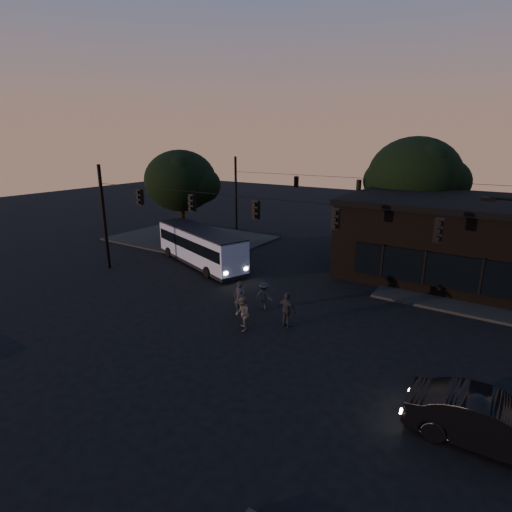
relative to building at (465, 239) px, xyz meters
The scene contains 14 objects.
ground 18.53m from the building, 119.40° to the right, with size 120.00×120.00×0.00m, color black.
sidewalk_far_right 4.45m from the building, 33.35° to the right, with size 14.00×10.00×0.15m, color black.
sidewalk_far_left 23.23m from the building, behind, with size 14.00×10.00×0.15m, color black.
building is the anchor object (origin of this frame).
tree_behind 8.57m from the building, 129.68° to the left, with size 7.60×7.60×9.43m.
tree_left 23.37m from the building, behind, with size 6.40×6.40×8.30m.
signal_rig_near 15.08m from the building, 126.93° to the right, with size 26.24×0.30×7.50m.
signal_rig_far 9.97m from the building, 155.90° to the left, with size 26.24×0.30×7.50m.
bus 18.54m from the building, 155.68° to the right, with size 9.96×5.55×2.75m.
car 17.35m from the building, 80.33° to the right, with size 1.71×4.91×1.62m, color black.
pedestrian_a 16.25m from the building, 124.82° to the right, with size 0.67×0.44×1.84m, color black.
pedestrian_b 16.88m from the building, 118.31° to the right, with size 0.85×0.66×1.76m, color #4C4945.
pedestrian_c 14.77m from the building, 115.56° to the right, with size 1.07×0.44×1.82m, color #25252D.
pedestrian_d 14.78m from the building, 125.28° to the right, with size 1.01×0.58×1.56m, color #202528.
Camera 1 is at (11.51, -13.54, 9.14)m, focal length 28.00 mm.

